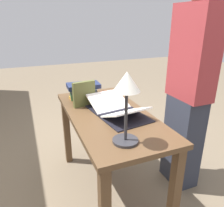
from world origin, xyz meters
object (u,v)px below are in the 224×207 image
at_px(book_stack_tall, 84,92).
at_px(book_standing_upright, 84,94).
at_px(open_book, 116,109).
at_px(coffee_mug, 105,97).
at_px(pencil, 139,110).
at_px(reading_lamp, 127,91).
at_px(person_reader, 188,95).

distance_m(book_stack_tall, book_standing_upright, 0.15).
xyz_separation_m(open_book, coffee_mug, (0.28, -0.01, 0.01)).
xyz_separation_m(coffee_mug, pencil, (-0.30, -0.17, -0.04)).
distance_m(book_standing_upright, reading_lamp, 0.68).
xyz_separation_m(open_book, book_standing_upright, (0.24, 0.19, 0.07)).
distance_m(coffee_mug, person_reader, 0.69).
bearing_deg(coffee_mug, book_standing_upright, 101.91).
relative_size(book_standing_upright, pencil, 1.19).
bearing_deg(open_book, book_standing_upright, 30.24).
bearing_deg(open_book, reading_lamp, 155.98).
bearing_deg(book_stack_tall, open_book, -158.06).
distance_m(reading_lamp, pencil, 0.59).
height_order(open_book, book_stack_tall, book_stack_tall).
height_order(book_stack_tall, reading_lamp, reading_lamp).
height_order(open_book, coffee_mug, open_book).
height_order(book_standing_upright, pencil, book_standing_upright).
xyz_separation_m(book_stack_tall, coffee_mug, (-0.10, -0.16, -0.04)).
bearing_deg(coffee_mug, open_book, 177.67).
bearing_deg(open_book, person_reader, -106.49).
relative_size(reading_lamp, coffee_mug, 3.45).
height_order(book_stack_tall, coffee_mug, book_stack_tall).
bearing_deg(reading_lamp, person_reader, -65.92).
xyz_separation_m(open_book, reading_lamp, (-0.41, 0.12, 0.28)).
height_order(book_stack_tall, book_standing_upright, book_standing_upright).
bearing_deg(person_reader, book_stack_tall, -122.09).
relative_size(coffee_mug, pencil, 0.70).
xyz_separation_m(open_book, book_stack_tall, (0.38, 0.15, 0.04)).
bearing_deg(book_standing_upright, coffee_mug, -87.22).
bearing_deg(open_book, book_stack_tall, 14.01).
distance_m(open_book, reading_lamp, 0.51).
xyz_separation_m(reading_lamp, person_reader, (0.32, -0.71, -0.21)).
distance_m(book_stack_tall, pencil, 0.53).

